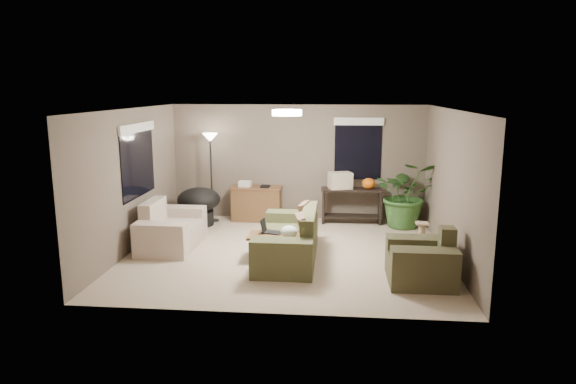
# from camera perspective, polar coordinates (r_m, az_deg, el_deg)

# --- Properties ---
(room_shell) EXTENTS (5.50, 5.50, 5.50)m
(room_shell) POSITION_cam_1_polar(r_m,az_deg,el_deg) (8.78, -0.12, 1.02)
(room_shell) COLOR #BCA98B
(room_shell) RESTS_ON ground
(main_sofa) EXTENTS (0.95, 2.20, 0.85)m
(main_sofa) POSITION_cam_1_polar(r_m,az_deg,el_deg) (8.71, 0.22, -5.54)
(main_sofa) COLOR #45472A
(main_sofa) RESTS_ON ground
(throw_pillows) EXTENTS (0.32, 1.39, 0.47)m
(throw_pillows) POSITION_cam_1_polar(r_m,az_deg,el_deg) (8.59, 1.93, -3.32)
(throw_pillows) COLOR #8C7251
(throw_pillows) RESTS_ON main_sofa
(loveseat) EXTENTS (0.90, 1.60, 0.85)m
(loveseat) POSITION_cam_1_polar(r_m,az_deg,el_deg) (9.61, -12.96, -4.18)
(loveseat) COLOR beige
(loveseat) RESTS_ON ground
(armchair) EXTENTS (0.95, 1.00, 0.85)m
(armchair) POSITION_cam_1_polar(r_m,az_deg,el_deg) (7.94, 14.64, -7.59)
(armchair) COLOR #47442A
(armchair) RESTS_ON ground
(coffee_table) EXTENTS (1.00, 0.55, 0.42)m
(coffee_table) POSITION_cam_1_polar(r_m,az_deg,el_deg) (8.69, -1.11, -5.15)
(coffee_table) COLOR brown
(coffee_table) RESTS_ON ground
(laptop) EXTENTS (0.40, 0.32, 0.24)m
(laptop) POSITION_cam_1_polar(r_m,az_deg,el_deg) (8.77, -2.13, -4.17)
(laptop) COLOR black
(laptop) RESTS_ON coffee_table
(plastic_bag) EXTENTS (0.36, 0.35, 0.20)m
(plastic_bag) POSITION_cam_1_polar(r_m,az_deg,el_deg) (8.48, 0.12, -4.43)
(plastic_bag) COLOR white
(plastic_bag) RESTS_ON coffee_table
(desk) EXTENTS (1.10, 0.50, 0.75)m
(desk) POSITION_cam_1_polar(r_m,az_deg,el_deg) (11.19, -3.51, -1.28)
(desk) COLOR brown
(desk) RESTS_ON ground
(desk_papers) EXTENTS (0.68, 0.28, 0.12)m
(desk_papers) POSITION_cam_1_polar(r_m,az_deg,el_deg) (11.12, -4.34, 0.86)
(desk_papers) COLOR silver
(desk_papers) RESTS_ON desk
(console_table) EXTENTS (1.30, 0.40, 0.75)m
(console_table) POSITION_cam_1_polar(r_m,az_deg,el_deg) (11.04, 7.07, -1.22)
(console_table) COLOR black
(console_table) RESTS_ON ground
(pumpkin) EXTENTS (0.30, 0.30, 0.23)m
(pumpkin) POSITION_cam_1_polar(r_m,az_deg,el_deg) (10.97, 8.96, 0.94)
(pumpkin) COLOR orange
(pumpkin) RESTS_ON console_table
(cardboard_box) EXTENTS (0.54, 0.47, 0.34)m
(cardboard_box) POSITION_cam_1_polar(r_m,az_deg,el_deg) (10.94, 5.83, 1.29)
(cardboard_box) COLOR beige
(cardboard_box) RESTS_ON console_table
(papasan_chair) EXTENTS (1.18, 1.18, 0.80)m
(papasan_chair) POSITION_cam_1_polar(r_m,az_deg,el_deg) (10.94, -9.87, -1.26)
(papasan_chair) COLOR black
(papasan_chair) RESTS_ON ground
(floor_lamp) EXTENTS (0.32, 0.32, 1.91)m
(floor_lamp) POSITION_cam_1_polar(r_m,az_deg,el_deg) (11.04, -8.61, 4.86)
(floor_lamp) COLOR black
(floor_lamp) RESTS_ON ground
(ceiling_fixture) EXTENTS (0.50, 0.50, 0.10)m
(ceiling_fixture) POSITION_cam_1_polar(r_m,az_deg,el_deg) (8.65, -0.12, 8.80)
(ceiling_fixture) COLOR white
(ceiling_fixture) RESTS_ON room_shell
(houseplant) EXTENTS (1.26, 1.40, 1.09)m
(houseplant) POSITION_cam_1_polar(r_m,az_deg,el_deg) (10.89, 12.96, -1.02)
(houseplant) COLOR #2D5923
(houseplant) RESTS_ON ground
(cat_scratching_post) EXTENTS (0.32, 0.32, 0.50)m
(cat_scratching_post) POSITION_cam_1_polar(r_m,az_deg,el_deg) (9.50, 14.59, -4.97)
(cat_scratching_post) COLOR tan
(cat_scratching_post) RESTS_ON ground
(window_left) EXTENTS (0.05, 1.56, 1.33)m
(window_left) POSITION_cam_1_polar(r_m,az_deg,el_deg) (9.64, -16.36, 4.70)
(window_left) COLOR black
(window_left) RESTS_ON room_shell
(window_back) EXTENTS (1.06, 0.05, 1.33)m
(window_back) POSITION_cam_1_polar(r_m,az_deg,el_deg) (11.13, 7.82, 5.91)
(window_back) COLOR black
(window_back) RESTS_ON room_shell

